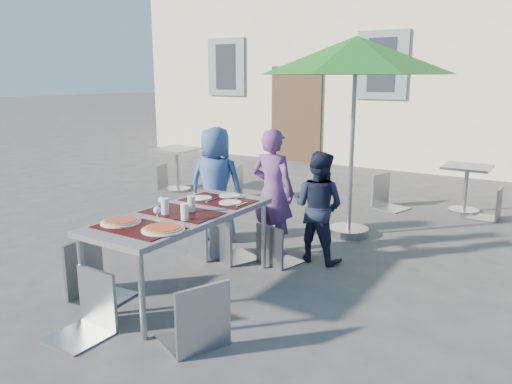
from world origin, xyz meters
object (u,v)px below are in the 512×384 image
Objects in this scene: child_2 at (318,207)px; cafe_table_1 at (466,182)px; dining_table at (182,219)px; chair_1 at (228,212)px; patio_umbrella at (356,57)px; chair_4 at (196,274)px; pizza_near_left at (121,221)px; cafe_table_0 at (177,162)px; bg_chair_r_1 at (494,183)px; bg_chair_l_1 at (387,171)px; chair_5 at (84,267)px; child_0 at (216,184)px; chair_0 at (204,213)px; bg_chair_l_0 at (166,162)px; pizza_near_right at (163,229)px; chair_2 at (276,220)px; chair_3 at (90,234)px; child_1 at (273,192)px; bg_chair_r_0 at (232,161)px.

child_2 reaches higher than cafe_table_1.
dining_table is 1.99× the size of chair_1.
chair_4 is at bearing -88.26° from patio_umbrella.
pizza_near_left is (-0.21, -0.53, 0.07)m from dining_table.
bg_chair_r_1 is at bearing 11.34° from cafe_table_0.
chair_4 is 4.73m from bg_chair_l_1.
cafe_table_1 is at bearing 71.95° from chair_5.
chair_0 is at bearing 99.12° from child_0.
patio_umbrella is 2.90× the size of bg_chair_l_0.
chair_4 is (0.52, -0.23, -0.19)m from pizza_near_right.
chair_2 is at bearing 69.39° from dining_table.
pizza_near_left reaches higher than cafe_table_0.
patio_umbrella is (-0.09, 3.13, 1.60)m from chair_4.
chair_5 is at bearing -122.75° from pizza_near_right.
chair_2 reaches higher than bg_chair_l_0.
pizza_near_left is 0.38× the size of bg_chair_r_1.
chair_3 reaches higher than pizza_near_left.
dining_table is 1.04m from chair_5.
bg_chair_l_0 is at bearing 139.12° from chair_0.
child_1 is at bearing -99.22° from bg_chair_l_1.
chair_0 reaches higher than cafe_table_0.
dining_table is 2.21× the size of bg_chair_l_0.
patio_umbrella reaches higher than bg_chair_r_1.
chair_3 is at bearing -98.03° from chair_0.
chair_1 reaches higher than pizza_near_left.
pizza_near_left is 1.96m from child_0.
patio_umbrella is at bearing -157.34° from child_0.
chair_5 is (-0.85, -0.29, -0.03)m from chair_4.
child_0 reaches higher than chair_0.
chair_1 reaches higher than chair_2.
cafe_table_0 is (-3.11, 3.68, -0.25)m from pizza_near_right.
chair_4 is 5.50m from bg_chair_l_0.
child_0 is at bearing 2.56° from child_2.
bg_chair_l_1 is at bearing 18.46° from bg_chair_r_0.
chair_2 reaches higher than dining_table.
chair_4 reaches higher than bg_chair_l_0.
dining_table is 1.31× the size of child_1.
cafe_table_0 is 0.90× the size of bg_chair_l_0.
chair_4 is at bearing -104.96° from bg_chair_r_1.
child_1 is 1.65× the size of chair_0.
pizza_near_left is at bearing -175.68° from pizza_near_right.
chair_0 is at bearing -43.74° from cafe_table_0.
pizza_near_left is 4.61m from bg_chair_l_1.
dining_table is 1.12m from chair_2.
pizza_near_right is at bearing -64.13° from chair_0.
pizza_near_left is 0.35× the size of bg_chair_l_1.
child_0 is at bearing 137.15° from chair_1.
child_1 reaches higher than chair_4.
chair_4 is at bearing -47.14° from cafe_table_0.
bg_chair_r_1 is (1.67, 3.14, 0.02)m from chair_2.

